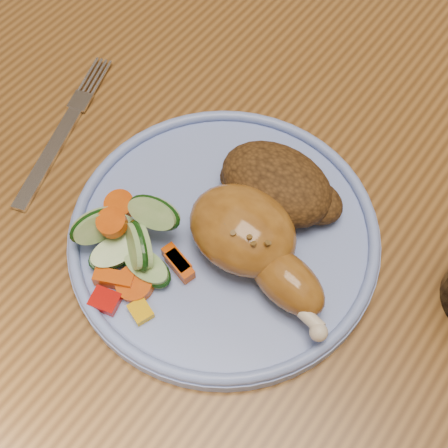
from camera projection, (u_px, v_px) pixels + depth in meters
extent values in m
plane|color=#54351D|center=(263.00, 422.00, 1.20)|extent=(4.00, 4.00, 0.00)
cube|color=brown|center=(305.00, 237.00, 0.57)|extent=(0.90, 1.40, 0.04)
cube|color=brown|center=(294.00, 8.00, 1.27)|extent=(0.06, 0.06, 0.71)
cylinder|color=#4C2D16|center=(300.00, 188.00, 1.23)|extent=(0.04, 0.04, 0.41)
cylinder|color=#4C2D16|center=(389.00, 79.00, 1.37)|extent=(0.04, 0.04, 0.41)
cylinder|color=#748CD4|center=(224.00, 236.00, 0.54)|extent=(0.27, 0.27, 0.01)
torus|color=#748CD4|center=(224.00, 230.00, 0.53)|extent=(0.27, 0.27, 0.01)
ellipsoid|color=#965E1F|center=(243.00, 229.00, 0.51)|extent=(0.10, 0.08, 0.05)
ellipsoid|color=#965E1F|center=(287.00, 281.00, 0.49)|extent=(0.08, 0.05, 0.04)
sphere|color=beige|center=(319.00, 332.00, 0.47)|extent=(0.01, 0.01, 0.01)
ellipsoid|color=#4A2E12|center=(276.00, 184.00, 0.54)|extent=(0.10, 0.08, 0.05)
ellipsoid|color=#4A2E12|center=(314.00, 201.00, 0.54)|extent=(0.05, 0.04, 0.03)
ellipsoid|color=#4A2E12|center=(243.00, 178.00, 0.55)|extent=(0.04, 0.04, 0.02)
cube|color=#A50A05|center=(105.00, 301.00, 0.50)|extent=(0.03, 0.02, 0.01)
cube|color=#E5A507|center=(141.00, 311.00, 0.50)|extent=(0.02, 0.02, 0.01)
cube|color=#DF5007|center=(180.00, 266.00, 0.51)|extent=(0.03, 0.02, 0.01)
cylinder|color=#DF5007|center=(120.00, 205.00, 0.54)|extent=(0.03, 0.03, 0.02)
cylinder|color=#DF5007|center=(135.00, 284.00, 0.51)|extent=(0.03, 0.03, 0.02)
cylinder|color=#DF5007|center=(112.00, 223.00, 0.51)|extent=(0.02, 0.03, 0.01)
cube|color=#DF5007|center=(114.00, 279.00, 0.51)|extent=(0.03, 0.02, 0.01)
cube|color=#DF5007|center=(177.00, 260.00, 0.52)|extent=(0.03, 0.02, 0.01)
cylinder|color=#A5C680|center=(138.00, 245.00, 0.51)|extent=(0.05, 0.05, 0.04)
cylinder|color=#A5C680|center=(154.00, 213.00, 0.51)|extent=(0.05, 0.05, 0.04)
cylinder|color=#A5C680|center=(115.00, 252.00, 0.52)|extent=(0.06, 0.06, 0.02)
cylinder|color=#A5C680|center=(116.00, 228.00, 0.53)|extent=(0.06, 0.06, 0.02)
cylinder|color=#A5C680|center=(147.00, 268.00, 0.51)|extent=(0.04, 0.05, 0.02)
cylinder|color=#A5C680|center=(97.00, 226.00, 0.51)|extent=(0.05, 0.05, 0.04)
cube|color=silver|center=(49.00, 155.00, 0.59)|extent=(0.05, 0.12, 0.00)
cube|color=silver|center=(80.00, 101.00, 0.62)|extent=(0.04, 0.07, 0.00)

